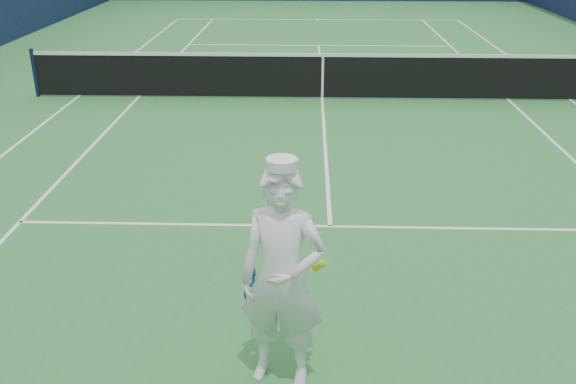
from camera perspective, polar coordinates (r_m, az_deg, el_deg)
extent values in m
plane|color=#2C7435|center=(14.42, 3.05, 8.28)|extent=(80.00, 80.00, 0.00)
cube|color=white|center=(26.08, 2.61, 15.07)|extent=(11.03, 0.06, 0.01)
cube|color=white|center=(15.32, -18.14, 8.07)|extent=(0.06, 23.83, 0.01)
cube|color=white|center=(15.54, 23.90, 7.43)|extent=(0.06, 23.83, 0.01)
cube|color=white|center=(14.91, -13.13, 8.22)|extent=(0.06, 23.77, 0.01)
cube|color=white|center=(15.08, 19.03, 7.72)|extent=(0.06, 23.77, 0.01)
cube|color=white|center=(20.67, 2.75, 12.89)|extent=(8.23, 0.06, 0.01)
cube|color=white|center=(8.41, 3.77, -3.08)|extent=(8.23, 0.06, 0.01)
cube|color=white|center=(14.42, 3.05, 8.29)|extent=(0.06, 12.80, 0.01)
cube|color=white|center=(25.93, 2.61, 15.02)|extent=(0.06, 0.30, 0.01)
cylinder|color=#141E4C|center=(15.53, -21.59, 9.82)|extent=(0.09, 0.09, 1.07)
cube|color=black|center=(14.30, 3.10, 10.21)|extent=(12.79, 0.02, 0.92)
cube|color=white|center=(14.20, 3.14, 12.06)|extent=(12.79, 0.04, 0.07)
cube|color=white|center=(14.31, 3.09, 10.10)|extent=(0.05, 0.03, 0.94)
imported|color=white|center=(5.30, -0.53, -7.78)|extent=(0.82, 0.63, 1.99)
cylinder|color=white|center=(4.85, -0.58, 2.56)|extent=(0.24, 0.24, 0.08)
cube|color=white|center=(4.98, -0.17, 2.75)|extent=(0.20, 0.14, 0.02)
cylinder|color=navy|center=(5.42, -3.17, -6.59)|extent=(0.05, 0.10, 0.22)
cube|color=#1C359C|center=(5.56, -3.08, -7.90)|extent=(0.03, 0.02, 0.14)
torus|color=#1C359C|center=(5.71, -2.71, -9.36)|extent=(0.31, 0.16, 0.29)
cube|color=beige|center=(5.71, -2.71, -9.36)|extent=(0.21, 0.05, 0.30)
sphere|color=#B8CC17|center=(5.28, 2.50, -6.69)|extent=(0.07, 0.07, 0.07)
sphere|color=#B8CC17|center=(5.27, 3.03, -6.36)|extent=(0.07, 0.07, 0.07)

